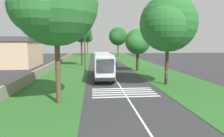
# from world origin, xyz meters

# --- Properties ---
(ground) EXTENTS (160.00, 160.00, 0.00)m
(ground) POSITION_xyz_m (0.00, 0.00, 0.00)
(ground) COLOR #333335
(grass_verge_left) EXTENTS (120.00, 8.00, 0.04)m
(grass_verge_left) POSITION_xyz_m (15.00, 8.20, 0.02)
(grass_verge_left) COLOR #2D6628
(grass_verge_left) RESTS_ON ground
(grass_verge_right) EXTENTS (120.00, 8.00, 0.04)m
(grass_verge_right) POSITION_xyz_m (15.00, -8.20, 0.02)
(grass_verge_right) COLOR #2D6628
(grass_verge_right) RESTS_ON ground
(centre_line) EXTENTS (110.00, 0.16, 0.01)m
(centre_line) POSITION_xyz_m (15.00, 0.00, 0.00)
(centre_line) COLOR silver
(centre_line) RESTS_ON ground
(coach_bus) EXTENTS (11.16, 2.62, 3.73)m
(coach_bus) POSITION_xyz_m (5.98, 1.80, 2.15)
(coach_bus) COLOR silver
(coach_bus) RESTS_ON ground
(zebra_crossing) EXTENTS (4.05, 6.80, 0.01)m
(zebra_crossing) POSITION_xyz_m (-2.75, 0.00, 0.00)
(zebra_crossing) COLOR silver
(zebra_crossing) RESTS_ON ground
(trailing_car_0) EXTENTS (4.30, 1.78, 1.43)m
(trailing_car_0) POSITION_xyz_m (24.84, -1.54, 0.67)
(trailing_car_0) COLOR navy
(trailing_car_0) RESTS_ON ground
(trailing_car_1) EXTENTS (4.30, 1.78, 1.43)m
(trailing_car_1) POSITION_xyz_m (31.16, -2.01, 0.67)
(trailing_car_1) COLOR gold
(trailing_car_1) RESTS_ON ground
(trailing_minibus_0) EXTENTS (6.00, 2.14, 2.53)m
(trailing_minibus_0) POSITION_xyz_m (40.70, -1.51, 1.55)
(trailing_minibus_0) COLOR #CC4C33
(trailing_minibus_0) RESTS_ON ground
(roadside_tree_left_0) EXTENTS (5.42, 4.62, 9.96)m
(roadside_tree_left_0) POSITION_xyz_m (22.77, 5.87, 7.55)
(roadside_tree_left_0) COLOR #3D2D1E
(roadside_tree_left_0) RESTS_ON grass_verge_left
(roadside_tree_left_1) EXTENTS (8.26, 7.03, 11.96)m
(roadside_tree_left_1) POSITION_xyz_m (-5.93, 6.42, 8.29)
(roadside_tree_left_1) COLOR brown
(roadside_tree_left_1) RESTS_ON grass_verge_left
(roadside_tree_left_2) EXTENTS (5.55, 4.61, 10.03)m
(roadside_tree_left_2) POSITION_xyz_m (62.54, 5.58, 7.63)
(roadside_tree_left_2) COLOR brown
(roadside_tree_left_2) RESTS_ON grass_verge_left
(roadside_tree_right_0) EXTENTS (5.67, 4.76, 7.83)m
(roadside_tree_right_0) POSITION_xyz_m (13.10, -4.87, 5.36)
(roadside_tree_right_0) COLOR #3D2D1E
(roadside_tree_right_0) RESTS_ON grass_verge_right
(roadside_tree_right_1) EXTENTS (8.28, 6.99, 11.07)m
(roadside_tree_right_1) POSITION_xyz_m (0.58, -5.71, 7.43)
(roadside_tree_right_1) COLOR #4C3826
(roadside_tree_right_1) RESTS_ON grass_verge_right
(roadside_tree_right_2) EXTENTS (8.46, 6.89, 11.17)m
(roadside_tree_right_2) POSITION_xyz_m (52.80, -6.16, 7.56)
(roadside_tree_right_2) COLOR #4C3826
(roadside_tree_right_2) RESTS_ON grass_verge_right
(utility_pole) EXTENTS (0.24, 1.40, 8.93)m
(utility_pole) POSITION_xyz_m (14.04, 4.71, 4.65)
(utility_pole) COLOR #473828
(utility_pole) RESTS_ON grass_verge_left
(roadside_wall) EXTENTS (70.00, 0.40, 1.27)m
(roadside_wall) POSITION_xyz_m (20.00, 11.60, 0.67)
(roadside_wall) COLOR gray
(roadside_wall) RESTS_ON grass_verge_left
(roadside_building) EXTENTS (12.50, 6.79, 6.51)m
(roadside_building) POSITION_xyz_m (23.09, 19.04, 3.32)
(roadside_building) COLOR beige
(roadside_building) RESTS_ON ground
(pedestrian) EXTENTS (0.34, 0.34, 1.69)m
(pedestrian) POSITION_xyz_m (0.62, -5.90, 0.91)
(pedestrian) COLOR #26262D
(pedestrian) RESTS_ON grass_verge_right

